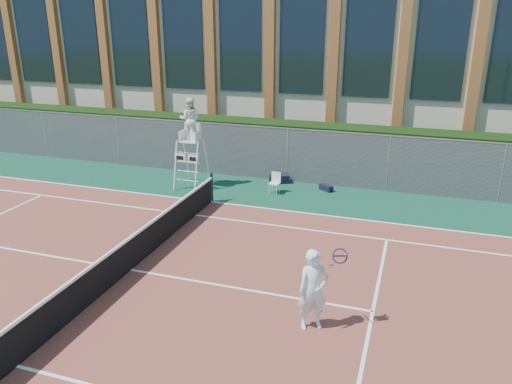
% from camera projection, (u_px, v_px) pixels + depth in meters
% --- Properties ---
extents(ground, '(120.00, 120.00, 0.00)m').
position_uv_depth(ground, '(130.00, 271.00, 13.40)').
color(ground, '#233814').
extents(apron, '(36.00, 20.00, 0.01)m').
position_uv_depth(apron, '(149.00, 255.00, 14.29)').
color(apron, '#0C3925').
rests_on(apron, ground).
extents(tennis_court, '(23.77, 10.97, 0.02)m').
position_uv_depth(tennis_court, '(130.00, 270.00, 13.39)').
color(tennis_court, brown).
rests_on(tennis_court, apron).
extents(tennis_net, '(0.10, 11.30, 1.10)m').
position_uv_depth(tennis_net, '(129.00, 253.00, 13.22)').
color(tennis_net, black).
rests_on(tennis_net, ground).
extents(fence, '(40.00, 0.06, 2.20)m').
position_uv_depth(fence, '(241.00, 152.00, 20.91)').
color(fence, '#595E60').
rests_on(fence, ground).
extents(hedge, '(40.00, 1.40, 2.20)m').
position_uv_depth(hedge, '(251.00, 145.00, 21.99)').
color(hedge, black).
rests_on(hedge, ground).
extents(building, '(45.00, 10.60, 8.22)m').
position_uv_depth(building, '(296.00, 60.00, 28.09)').
color(building, '#BEB29D').
rests_on(building, ground).
extents(umpire_chair, '(1.00, 1.54, 3.58)m').
position_uv_depth(umpire_chair, '(190.00, 122.00, 19.27)').
color(umpire_chair, white).
rests_on(umpire_chair, ground).
extents(plastic_chair, '(0.41, 0.41, 0.80)m').
position_uv_depth(plastic_chair, '(275.00, 181.00, 19.18)').
color(plastic_chair, silver).
rests_on(plastic_chair, apron).
extents(sports_bag_near, '(0.85, 0.62, 0.34)m').
position_uv_depth(sports_bag_near, '(279.00, 179.00, 20.35)').
color(sports_bag_near, black).
rests_on(sports_bag_near, apron).
extents(sports_bag_far, '(0.60, 0.52, 0.22)m').
position_uv_depth(sports_bag_far, '(326.00, 188.00, 19.51)').
color(sports_bag_far, black).
rests_on(sports_bag_far, apron).
extents(tennis_player, '(1.08, 0.81, 1.84)m').
position_uv_depth(tennis_player, '(313.00, 290.00, 10.64)').
color(tennis_player, white).
rests_on(tennis_player, tennis_court).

